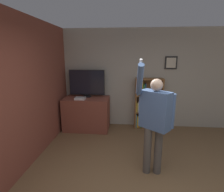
# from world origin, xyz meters

# --- Properties ---
(wall_back) EXTENTS (6.07, 0.09, 2.70)m
(wall_back) POSITION_xyz_m (0.00, 3.06, 1.35)
(wall_back) COLOR #B2AD9E
(wall_back) RESTS_ON ground_plane
(wall_side_brick) EXTENTS (0.06, 4.63, 2.70)m
(wall_side_brick) POSITION_xyz_m (-2.06, 1.51, 1.35)
(wall_side_brick) COLOR brown
(wall_side_brick) RESTS_ON ground_plane
(tv_ledge) EXTENTS (1.20, 0.69, 0.88)m
(tv_ledge) POSITION_xyz_m (-1.36, 2.64, 0.44)
(tv_ledge) COLOR brown
(tv_ledge) RESTS_ON ground_plane
(television) EXTENTS (0.96, 0.22, 0.74)m
(television) POSITION_xyz_m (-1.36, 2.78, 1.26)
(television) COLOR black
(television) RESTS_ON tv_ledge
(game_console) EXTENTS (0.27, 0.21, 0.05)m
(game_console) POSITION_xyz_m (-1.48, 2.46, 0.91)
(game_console) COLOR white
(game_console) RESTS_ON tv_ledge
(bookshelf) EXTENTS (0.74, 0.28, 1.40)m
(bookshelf) POSITION_xyz_m (0.24, 2.87, 0.70)
(bookshelf) COLOR brown
(bookshelf) RESTS_ON ground_plane
(person) EXTENTS (0.63, 0.56, 1.96)m
(person) POSITION_xyz_m (0.18, 0.91, 1.01)
(person) COLOR #56514C
(person) RESTS_ON ground_plane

